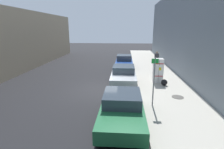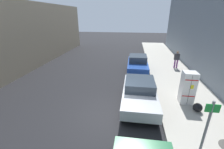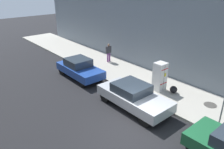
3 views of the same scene
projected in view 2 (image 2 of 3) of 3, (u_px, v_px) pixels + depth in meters
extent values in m
plane|color=black|center=(107.00, 117.00, 7.64)|extent=(80.00, 80.00, 0.00)
cube|color=#B2ADA0|center=(203.00, 124.00, 7.02)|extent=(3.76, 44.00, 0.14)
cube|color=white|center=(188.00, 88.00, 8.34)|extent=(0.72, 0.65, 1.84)
cube|color=black|center=(190.00, 90.00, 8.04)|extent=(0.01, 0.01, 1.74)
cube|color=yellow|center=(192.00, 87.00, 7.95)|extent=(0.16, 0.01, 0.22)
cube|color=red|center=(192.00, 80.00, 7.82)|extent=(0.65, 0.01, 0.05)
cube|color=red|center=(188.00, 96.00, 8.18)|extent=(0.65, 0.01, 0.05)
cylinder|color=slate|center=(203.00, 141.00, 4.29)|extent=(0.07, 0.07, 2.64)
cube|color=#198C33|center=(213.00, 108.00, 3.86)|extent=(0.36, 0.02, 0.24)
sphere|color=black|center=(198.00, 107.00, 7.74)|extent=(0.46, 0.46, 0.46)
cylinder|color=#7A3D7F|center=(177.00, 64.00, 14.12)|extent=(0.14, 0.14, 0.79)
cylinder|color=#7A3D7F|center=(175.00, 64.00, 14.15)|extent=(0.14, 0.14, 0.79)
cube|color=#333338|center=(177.00, 57.00, 13.88)|extent=(0.46, 0.22, 0.59)
sphere|color=#8C664C|center=(178.00, 52.00, 13.73)|extent=(0.21, 0.21, 0.21)
cube|color=#23479E|center=(138.00, 65.00, 13.61)|extent=(1.75, 3.99, 0.55)
cube|color=#2D3842|center=(138.00, 58.00, 13.59)|extent=(1.54, 1.68, 0.55)
cylinder|color=black|center=(147.00, 74.00, 12.32)|extent=(0.22, 0.67, 0.67)
cylinder|color=black|center=(129.00, 73.00, 12.51)|extent=(0.22, 0.67, 0.67)
cylinder|color=black|center=(145.00, 63.00, 14.91)|extent=(0.22, 0.67, 0.67)
cylinder|color=black|center=(130.00, 63.00, 15.11)|extent=(0.22, 0.67, 0.67)
cube|color=silver|center=(139.00, 94.00, 8.55)|extent=(1.85, 4.35, 0.55)
cube|color=#2D3842|center=(140.00, 84.00, 8.55)|extent=(1.63, 1.83, 0.50)
cylinder|color=black|center=(157.00, 116.00, 7.10)|extent=(0.22, 0.72, 0.72)
cylinder|color=black|center=(123.00, 113.00, 7.31)|extent=(0.22, 0.72, 0.72)
cylinder|color=black|center=(150.00, 87.00, 9.98)|extent=(0.22, 0.72, 0.72)
cylinder|color=black|center=(127.00, 85.00, 10.19)|extent=(0.22, 0.72, 0.72)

